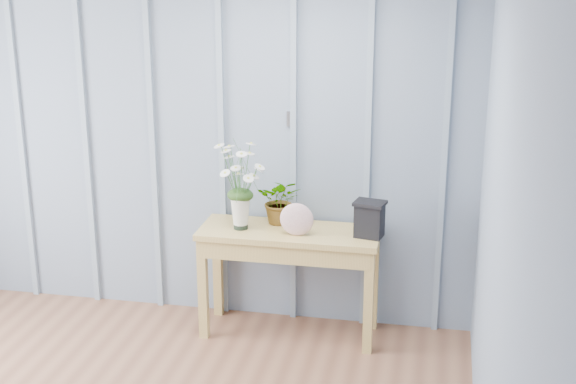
% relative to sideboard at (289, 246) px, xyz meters
% --- Properties ---
extents(room_shell, '(4.00, 4.50, 2.50)m').
position_rel_sideboard_xyz_m(room_shell, '(-0.77, -1.08, 1.35)').
color(room_shell, gray).
rests_on(room_shell, ground).
extents(sideboard, '(1.20, 0.45, 0.75)m').
position_rel_sideboard_xyz_m(sideboard, '(0.00, 0.00, 0.00)').
color(sideboard, tan).
rests_on(sideboard, ground).
extents(daisy_vase, '(0.43, 0.33, 0.61)m').
position_rel_sideboard_xyz_m(daisy_vase, '(-0.32, -0.03, 0.49)').
color(daisy_vase, black).
rests_on(daisy_vase, sideboard).
extents(spider_plant, '(0.30, 0.26, 0.32)m').
position_rel_sideboard_xyz_m(spider_plant, '(-0.09, 0.13, 0.28)').
color(spider_plant, '#1C3B13').
rests_on(spider_plant, sideboard).
extents(felt_disc_vessel, '(0.22, 0.07, 0.22)m').
position_rel_sideboard_xyz_m(felt_disc_vessel, '(0.07, -0.09, 0.22)').
color(felt_disc_vessel, '#995066').
rests_on(felt_disc_vessel, sideboard).
extents(carved_box, '(0.22, 0.19, 0.24)m').
position_rel_sideboard_xyz_m(carved_box, '(0.53, -0.02, 0.24)').
color(carved_box, black).
rests_on(carved_box, sideboard).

